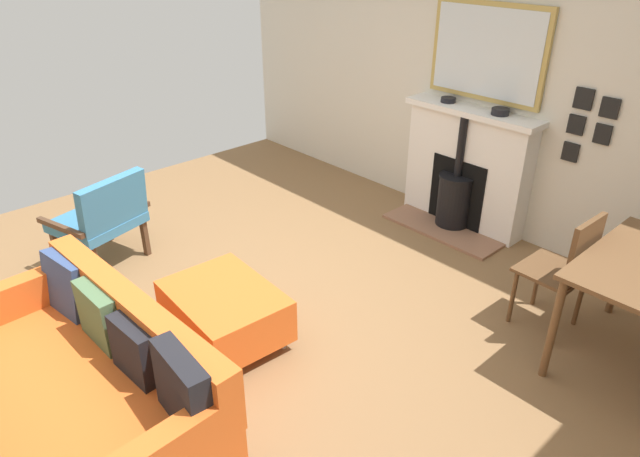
{
  "coord_description": "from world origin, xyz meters",
  "views": [
    {
      "loc": [
        1.63,
        2.74,
        2.47
      ],
      "look_at": [
        -0.57,
        0.36,
        0.74
      ],
      "focal_mm": 31.6,
      "sensor_mm": 36.0,
      "label": 1
    }
  ],
  "objects_px": {
    "sofa": "(90,384)",
    "ottoman": "(225,310)",
    "fireplace": "(464,174)",
    "mantel_bowl_near": "(448,99)",
    "mantel_bowl_far": "(500,111)",
    "armchair_accent": "(103,216)",
    "dining_chair_near_fireplace": "(567,266)"
  },
  "relations": [
    {
      "from": "armchair_accent",
      "to": "mantel_bowl_near",
      "type": "bearing_deg",
      "value": 155.45
    },
    {
      "from": "ottoman",
      "to": "fireplace",
      "type": "bearing_deg",
      "value": 178.75
    },
    {
      "from": "fireplace",
      "to": "mantel_bowl_near",
      "type": "distance_m",
      "value": 0.69
    },
    {
      "from": "sofa",
      "to": "armchair_accent",
      "type": "height_order",
      "value": "armchair_accent"
    },
    {
      "from": "mantel_bowl_far",
      "to": "armchair_accent",
      "type": "height_order",
      "value": "mantel_bowl_far"
    },
    {
      "from": "sofa",
      "to": "dining_chair_near_fireplace",
      "type": "relative_size",
      "value": 2.02
    },
    {
      "from": "fireplace",
      "to": "mantel_bowl_near",
      "type": "relative_size",
      "value": 9.38
    },
    {
      "from": "ottoman",
      "to": "dining_chair_near_fireplace",
      "type": "relative_size",
      "value": 0.94
    },
    {
      "from": "fireplace",
      "to": "mantel_bowl_far",
      "type": "relative_size",
      "value": 8.55
    },
    {
      "from": "armchair_accent",
      "to": "dining_chair_near_fireplace",
      "type": "xyz_separation_m",
      "value": [
        -1.88,
        2.91,
        0.07
      ]
    },
    {
      "from": "ottoman",
      "to": "armchair_accent",
      "type": "bearing_deg",
      "value": -84.43
    },
    {
      "from": "sofa",
      "to": "ottoman",
      "type": "bearing_deg",
      "value": -169.68
    },
    {
      "from": "armchair_accent",
      "to": "dining_chair_near_fireplace",
      "type": "height_order",
      "value": "dining_chair_near_fireplace"
    },
    {
      "from": "mantel_bowl_far",
      "to": "ottoman",
      "type": "distance_m",
      "value": 2.78
    },
    {
      "from": "armchair_accent",
      "to": "dining_chair_near_fireplace",
      "type": "relative_size",
      "value": 0.9
    },
    {
      "from": "dining_chair_near_fireplace",
      "to": "sofa",
      "type": "bearing_deg",
      "value": -25.18
    },
    {
      "from": "sofa",
      "to": "armchair_accent",
      "type": "xyz_separation_m",
      "value": [
        -0.82,
        -1.65,
        0.1
      ]
    },
    {
      "from": "mantel_bowl_near",
      "to": "sofa",
      "type": "bearing_deg",
      "value": 6.2
    },
    {
      "from": "ottoman",
      "to": "dining_chair_near_fireplace",
      "type": "xyz_separation_m",
      "value": [
        -1.73,
        1.44,
        0.28
      ]
    },
    {
      "from": "dining_chair_near_fireplace",
      "to": "mantel_bowl_far",
      "type": "bearing_deg",
      "value": -127.72
    },
    {
      "from": "mantel_bowl_far",
      "to": "sofa",
      "type": "distance_m",
      "value": 3.67
    },
    {
      "from": "armchair_accent",
      "to": "dining_chair_near_fireplace",
      "type": "bearing_deg",
      "value": 122.76
    },
    {
      "from": "mantel_bowl_far",
      "to": "armchair_accent",
      "type": "distance_m",
      "value": 3.35
    },
    {
      "from": "fireplace",
      "to": "mantel_bowl_far",
      "type": "distance_m",
      "value": 0.69
    },
    {
      "from": "mantel_bowl_near",
      "to": "armchair_accent",
      "type": "distance_m",
      "value": 3.1
    },
    {
      "from": "mantel_bowl_far",
      "to": "dining_chair_near_fireplace",
      "type": "bearing_deg",
      "value": 52.28
    },
    {
      "from": "mantel_bowl_near",
      "to": "dining_chair_near_fireplace",
      "type": "xyz_separation_m",
      "value": [
        0.88,
        1.66,
        -0.61
      ]
    },
    {
      "from": "mantel_bowl_near",
      "to": "mantel_bowl_far",
      "type": "bearing_deg",
      "value": 90.0
    },
    {
      "from": "sofa",
      "to": "fireplace",
      "type": "bearing_deg",
      "value": -178.08
    },
    {
      "from": "fireplace",
      "to": "sofa",
      "type": "bearing_deg",
      "value": 1.92
    },
    {
      "from": "fireplace",
      "to": "armchair_accent",
      "type": "distance_m",
      "value": 3.13
    },
    {
      "from": "sofa",
      "to": "ottoman",
      "type": "distance_m",
      "value": 0.99
    }
  ]
}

